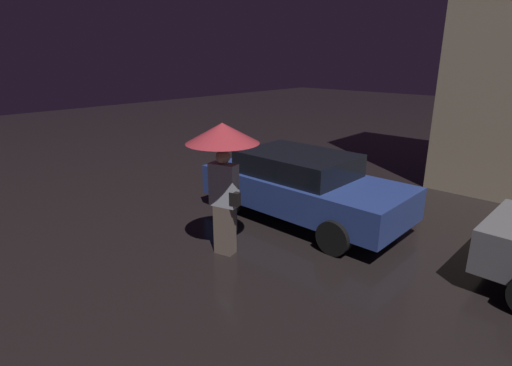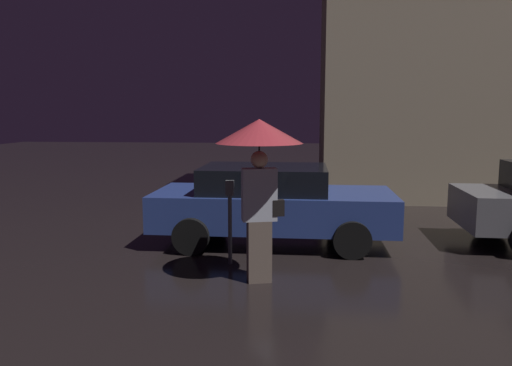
{
  "view_description": "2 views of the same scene",
  "coord_description": "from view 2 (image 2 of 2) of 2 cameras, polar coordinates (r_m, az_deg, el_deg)",
  "views": [
    {
      "loc": [
        -4.41,
        -4.96,
        3.18
      ],
      "look_at": [
        -9.07,
        0.11,
        0.98
      ],
      "focal_mm": 28.0,
      "sensor_mm": 36.0,
      "label": 1
    },
    {
      "loc": [
        -8.38,
        -7.38,
        2.29
      ],
      "look_at": [
        -9.08,
        0.51,
        1.17
      ],
      "focal_mm": 35.0,
      "sensor_mm": 36.0,
      "label": 2
    }
  ],
  "objects": [
    {
      "name": "parked_car_blue",
      "position": [
        8.79,
        1.77,
        -2.23
      ],
      "size": [
        4.18,
        1.99,
        1.36
      ],
      "rotation": [
        0.0,
        0.0,
        -0.01
      ],
      "color": "navy",
      "rests_on": "ground"
    },
    {
      "name": "pedestrian_with_umbrella",
      "position": [
        6.59,
        0.39,
        3.51
      ],
      "size": [
        1.16,
        1.16,
        2.21
      ],
      "rotation": [
        0.0,
        0.0,
        3.39
      ],
      "color": "#66564C",
      "rests_on": "ground"
    },
    {
      "name": "parking_meter",
      "position": [
        7.52,
        -3.0,
        -3.42
      ],
      "size": [
        0.12,
        0.1,
        1.28
      ],
      "color": "#4C5154",
      "rests_on": "ground"
    }
  ]
}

